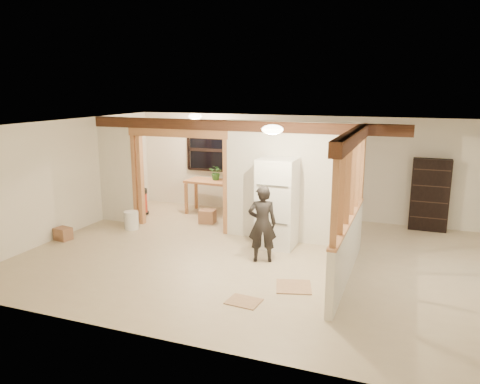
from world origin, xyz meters
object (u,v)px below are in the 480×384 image
at_px(refrigerator, 277,203).
at_px(shop_vac, 138,201).
at_px(woman, 262,224).
at_px(bookshelf, 430,195).
at_px(work_table, 213,197).

relative_size(refrigerator, shop_vac, 2.72).
height_order(woman, bookshelf, bookshelf).
bearing_deg(bookshelf, work_table, -175.37).
bearing_deg(bookshelf, shop_vac, -170.41).
bearing_deg(bookshelf, refrigerator, -141.85).
bearing_deg(woman, bookshelf, -152.29).
height_order(woman, work_table, woman).
height_order(refrigerator, work_table, refrigerator).
relative_size(work_table, shop_vac, 2.06).
relative_size(refrigerator, work_table, 1.32).
xyz_separation_m(woman, bookshelf, (2.90, 3.18, 0.09)).
bearing_deg(shop_vac, woman, -26.98).
xyz_separation_m(refrigerator, shop_vac, (-3.98, 1.10, -0.57)).
distance_m(woman, work_table, 3.56).
height_order(woman, shop_vac, woman).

